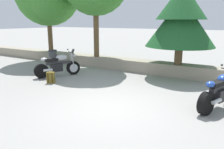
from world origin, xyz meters
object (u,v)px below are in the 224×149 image
motorcycle_blue_centre (220,92)px  pine_tree_mid_right (181,17)px  trash_bin (53,58)px  rider_backpack (51,77)px  motorcycle_silver_near_left (58,66)px

motorcycle_blue_centre → pine_tree_mid_right: (-2.08, 3.08, 2.11)m
motorcycle_blue_centre → trash_bin: size_ratio=2.32×
motorcycle_blue_centre → pine_tree_mid_right: pine_tree_mid_right is taller
rider_backpack → trash_bin: trash_bin is taller
rider_backpack → pine_tree_mid_right: size_ratio=0.14×
motorcycle_blue_centre → trash_bin: motorcycle_blue_centre is taller
motorcycle_silver_near_left → rider_backpack: (0.55, -0.99, -0.24)m
motorcycle_silver_near_left → pine_tree_mid_right: 5.70m
pine_tree_mid_right → motorcycle_silver_near_left: bearing=-149.0°
motorcycle_blue_centre → trash_bin: 8.91m
motorcycle_blue_centre → trash_bin: (-8.67, 2.03, -0.05)m
motorcycle_silver_near_left → trash_bin: (-2.06, 1.67, -0.05)m
pine_tree_mid_right → rider_backpack: bearing=-137.1°
motorcycle_blue_centre → rider_backpack: (-6.06, -0.63, -0.24)m
motorcycle_blue_centre → rider_backpack: size_ratio=4.25×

